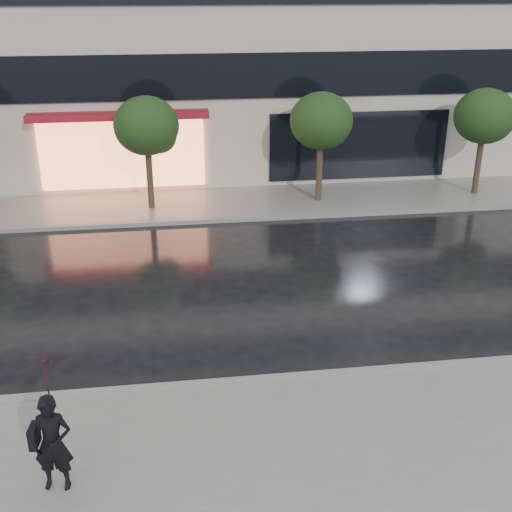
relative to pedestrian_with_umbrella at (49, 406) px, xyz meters
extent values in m
plane|color=black|center=(4.26, 3.49, -1.66)|extent=(120.00, 120.00, 0.00)
cube|color=slate|center=(4.26, 0.24, -1.60)|extent=(60.00, 4.50, 0.12)
cube|color=slate|center=(4.26, 13.74, -1.60)|extent=(60.00, 3.50, 0.12)
cube|color=gray|center=(4.26, 2.49, -1.59)|extent=(60.00, 0.25, 0.14)
cube|color=gray|center=(4.26, 11.99, -1.59)|extent=(60.00, 0.25, 0.14)
cube|color=black|center=(4.26, 15.43, 2.64)|extent=(28.00, 0.12, 1.60)
cube|color=#FF8C59|center=(0.26, 15.41, -0.06)|extent=(6.00, 0.10, 2.60)
cube|color=maroon|center=(0.26, 15.08, 1.39)|extent=(6.40, 0.70, 0.25)
cube|color=black|center=(9.26, 15.43, -0.06)|extent=(7.00, 0.10, 2.60)
cylinder|color=#33261C|center=(1.26, 13.49, -0.56)|extent=(0.22, 0.22, 2.20)
ellipsoid|color=black|center=(1.26, 13.49, 1.34)|extent=(2.20, 2.20, 1.98)
sphere|color=black|center=(1.66, 13.69, 0.94)|extent=(1.20, 1.20, 1.20)
cylinder|color=#33261C|center=(7.26, 13.49, -0.56)|extent=(0.22, 0.22, 2.20)
ellipsoid|color=black|center=(7.26, 13.49, 1.34)|extent=(2.20, 2.20, 1.98)
sphere|color=black|center=(7.66, 13.69, 0.94)|extent=(1.20, 1.20, 1.20)
cylinder|color=#33261C|center=(13.26, 13.49, -0.56)|extent=(0.22, 0.22, 2.20)
ellipsoid|color=black|center=(13.26, 13.49, 1.34)|extent=(2.20, 2.20, 1.98)
sphere|color=black|center=(13.66, 13.69, 0.94)|extent=(1.20, 1.20, 1.20)
imported|color=black|center=(-0.03, 0.00, -0.70)|extent=(0.64, 0.46, 1.67)
imported|color=#400B10|center=(0.02, 0.00, 0.39)|extent=(1.02, 1.03, 0.85)
cylinder|color=black|center=(0.02, 0.00, -0.09)|extent=(0.02, 0.02, 0.83)
cube|color=black|center=(-0.28, -0.03, -0.50)|extent=(0.14, 0.32, 0.36)
camera|label=1|loc=(1.99, -8.24, 5.86)|focal=45.00mm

